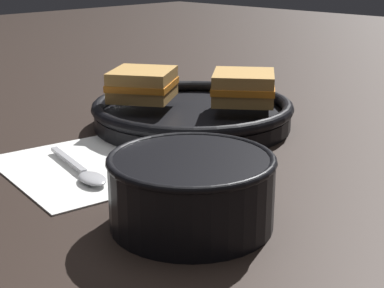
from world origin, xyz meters
name	(u,v)px	position (x,y,z in m)	size (l,w,h in m)	color
ground_plane	(160,179)	(0.00, 0.00, 0.00)	(4.00, 4.00, 0.00)	black
napkin	(86,166)	(-0.10, -0.04, 0.00)	(0.25, 0.22, 0.00)	white
soup_bowl	(191,186)	(0.11, -0.06, 0.04)	(0.17, 0.17, 0.07)	black
spoon	(85,173)	(-0.06, -0.06, 0.01)	(0.16, 0.05, 0.01)	#B7B7BC
skillet	(192,113)	(-0.13, 0.19, 0.02)	(0.41, 0.31, 0.04)	black
sandwich_near_left	(243,87)	(-0.07, 0.24, 0.06)	(0.13, 0.14, 0.05)	#C18E47
sandwich_near_right	(143,84)	(-0.19, 0.14, 0.06)	(0.13, 0.13, 0.05)	#C18E47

